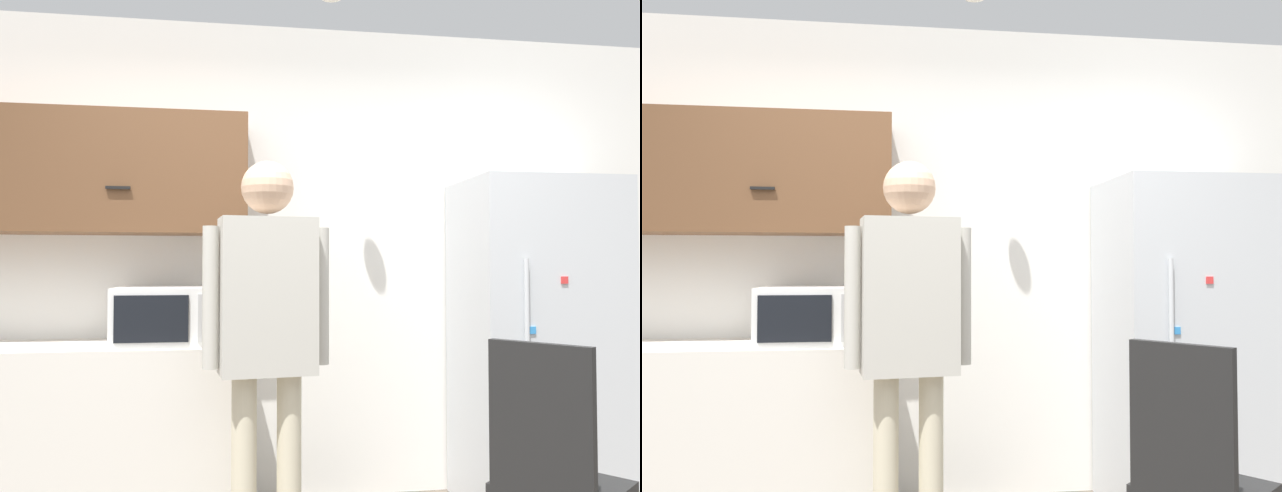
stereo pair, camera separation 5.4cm
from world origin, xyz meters
TOP-DOWN VIEW (x-y plane):
  - back_wall at (0.00, 1.79)m, footprint 6.00×0.06m
  - counter at (-1.21, 1.47)m, footprint 1.99×0.57m
  - upper_cabinets at (-1.21, 1.59)m, footprint 1.99×0.35m
  - microwave at (-0.63, 1.44)m, footprint 0.49×0.42m
  - person at (-0.14, 0.97)m, footprint 0.57×0.27m
  - refrigerator at (1.37, 1.43)m, footprint 0.81×0.66m
  - chair at (0.89, 0.40)m, footprint 0.59×0.59m

SIDE VIEW (x-z plane):
  - counter at x=-1.21m, z-range 0.00..0.92m
  - chair at x=0.89m, z-range 0.04..1.07m
  - refrigerator at x=1.37m, z-range 0.00..1.79m
  - microwave at x=-0.63m, z-range 0.92..1.20m
  - person at x=-0.14m, z-range 0.20..1.98m
  - back_wall at x=0.00m, z-range 0.00..2.70m
  - upper_cabinets at x=-1.21m, z-range 1.48..2.11m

